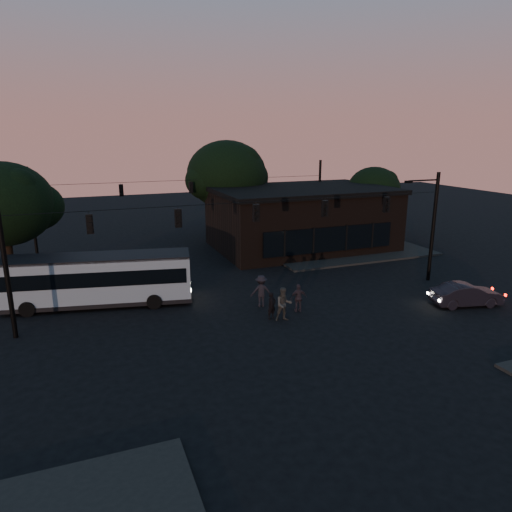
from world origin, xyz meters
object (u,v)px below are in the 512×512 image
object	(u,v)px
building	(301,218)
car	(466,295)
bus	(98,278)
pedestrian_a	(272,306)
pedestrian_c	(299,298)
pedestrian_d	(261,291)
pedestrian_b	(284,304)

from	to	relation	value
building	car	bearing A→B (deg)	-81.10
bus	pedestrian_a	world-z (taller)	bus
pedestrian_c	pedestrian_a	bearing A→B (deg)	22.30
building	pedestrian_d	world-z (taller)	building
car	pedestrian_d	xyz separation A→B (m)	(-11.47, 4.30, 0.28)
bus	pedestrian_a	bearing A→B (deg)	-21.81
building	pedestrian_c	world-z (taller)	building
pedestrian_d	pedestrian_c	bearing A→B (deg)	150.05
pedestrian_b	car	bearing A→B (deg)	-0.53
building	pedestrian_b	xyz separation A→B (m)	(-8.50, -14.87, -1.76)
building	bus	size ratio (longest dim) A/B	1.39
bus	car	size ratio (longest dim) A/B	2.71
pedestrian_a	pedestrian_c	size ratio (longest dim) A/B	0.94
bus	pedestrian_a	size ratio (longest dim) A/B	7.14
building	pedestrian_a	distance (m)	17.12
building	pedestrian_c	bearing A→B (deg)	-117.10
building	pedestrian_b	world-z (taller)	building
building	pedestrian_d	size ratio (longest dim) A/B	8.02
building	bus	bearing A→B (deg)	-153.86
pedestrian_c	pedestrian_d	xyz separation A→B (m)	(-1.70, 1.54, 0.13)
bus	pedestrian_d	size ratio (longest dim) A/B	5.78
bus	pedestrian_d	xyz separation A→B (m)	(8.91, -3.71, -0.75)
bus	pedestrian_b	world-z (taller)	bus
car	pedestrian_b	distance (m)	11.28
car	pedestrian_a	size ratio (longest dim) A/B	2.64
pedestrian_b	building	bearing A→B (deg)	69.21
pedestrian_a	building	bearing A→B (deg)	35.32
building	pedestrian_a	xyz separation A→B (m)	(-9.02, -14.42, -1.93)
pedestrian_b	pedestrian_c	size ratio (longest dim) A/B	1.14
bus	car	world-z (taller)	bus
pedestrian_a	car	bearing A→B (deg)	-33.88
car	pedestrian_d	size ratio (longest dim) A/B	2.14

